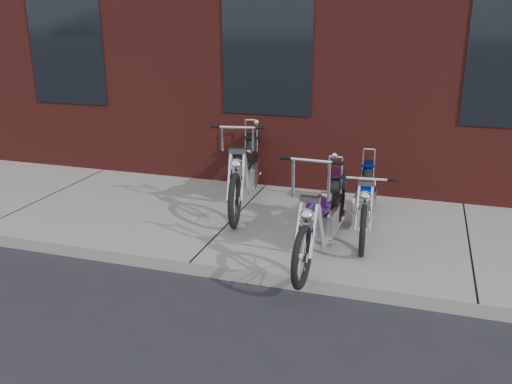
% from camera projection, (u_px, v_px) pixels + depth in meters
% --- Properties ---
extents(ground, '(120.00, 120.00, 0.00)m').
position_uv_depth(ground, '(190.00, 275.00, 6.06)').
color(ground, '#28272D').
rests_on(ground, ground).
extents(sidewalk, '(22.00, 3.00, 0.15)m').
position_uv_depth(sidewalk, '(235.00, 222.00, 7.40)').
color(sidewalk, gray).
rests_on(sidewalk, ground).
extents(chopper_purple, '(0.56, 2.28, 1.28)m').
position_uv_depth(chopper_purple, '(322.00, 220.00, 6.12)').
color(chopper_purple, black).
rests_on(chopper_purple, sidewalk).
extents(chopper_blue, '(0.51, 2.11, 0.92)m').
position_uv_depth(chopper_blue, '(366.00, 202.00, 6.82)').
color(chopper_blue, black).
rests_on(chopper_blue, sidewalk).
extents(chopper_third, '(0.72, 2.49, 1.27)m').
position_uv_depth(chopper_third, '(245.00, 173.00, 7.77)').
color(chopper_third, black).
rests_on(chopper_third, sidewalk).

